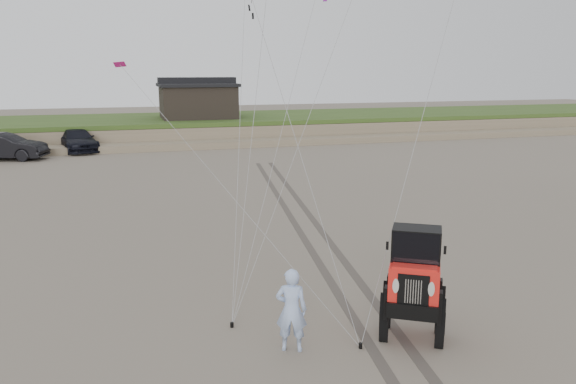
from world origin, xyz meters
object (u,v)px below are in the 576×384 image
(cabin, at_px, (198,100))
(jeep, at_px, (413,296))
(man, at_px, (291,310))
(truck_c, at_px, (77,140))
(truck_b, at_px, (4,147))

(cabin, height_order, jeep, cabin)
(jeep, height_order, man, jeep)
(cabin, relative_size, truck_c, 1.19)
(jeep, distance_m, man, 2.68)
(cabin, xyz_separation_m, jeep, (-0.61, -37.68, -2.26))
(jeep, bearing_deg, truck_c, 136.44)
(cabin, distance_m, truck_b, 16.01)
(truck_c, height_order, jeep, jeep)
(truck_b, xyz_separation_m, man, (10.35, -29.35, 0.04))
(truck_c, relative_size, jeep, 1.02)
(truck_c, bearing_deg, truck_b, -161.27)
(cabin, xyz_separation_m, truck_b, (-13.63, -8.07, -2.38))
(truck_b, xyz_separation_m, jeep, (13.01, -29.61, 0.12))
(cabin, height_order, truck_c, cabin)
(jeep, bearing_deg, man, -154.14)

